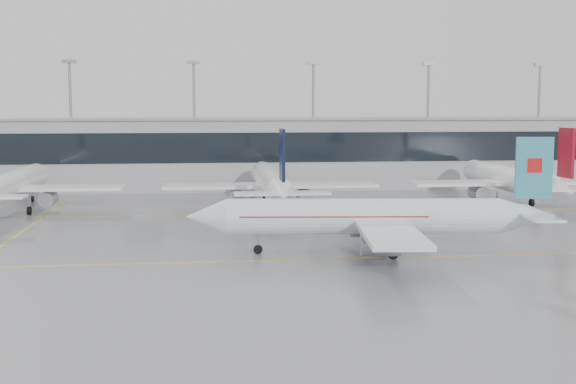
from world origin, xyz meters
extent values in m
plane|color=gray|center=(0.00, 0.00, 0.00)|extent=(320.00, 320.00, 0.00)
cube|color=yellow|center=(0.00, 0.00, 0.01)|extent=(120.00, 0.25, 0.01)
cube|color=yellow|center=(0.00, 30.00, 0.01)|extent=(120.00, 0.25, 0.01)
cube|color=yellow|center=(-30.00, 15.00, 0.01)|extent=(0.25, 60.00, 0.01)
cube|color=#9D9DA1|center=(0.00, 62.00, 6.00)|extent=(180.00, 15.00, 12.00)
cube|color=black|center=(0.00, 54.45, 7.50)|extent=(180.00, 0.20, 5.00)
cube|color=gray|center=(0.00, 62.00, 12.20)|extent=(182.00, 16.00, 0.40)
cylinder|color=gray|center=(-33.00, 68.00, 11.00)|extent=(0.50, 0.50, 22.00)
cube|color=gray|center=(-33.00, 68.00, 22.30)|extent=(2.40, 1.00, 0.60)
cylinder|color=gray|center=(-11.00, 68.00, 11.00)|extent=(0.50, 0.50, 22.00)
cube|color=gray|center=(-11.00, 68.00, 22.30)|extent=(2.40, 1.00, 0.60)
cylinder|color=gray|center=(11.00, 68.00, 11.00)|extent=(0.50, 0.50, 22.00)
cube|color=gray|center=(11.00, 68.00, 22.30)|extent=(2.40, 1.00, 0.60)
cylinder|color=gray|center=(33.00, 68.00, 11.00)|extent=(0.50, 0.50, 22.00)
cube|color=gray|center=(33.00, 68.00, 22.30)|extent=(2.40, 1.00, 0.60)
cylinder|color=gray|center=(55.00, 68.00, 11.00)|extent=(0.50, 0.50, 22.00)
cube|color=gray|center=(55.00, 68.00, 22.30)|extent=(2.40, 1.00, 0.60)
cylinder|color=white|center=(6.30, 2.26, 3.69)|extent=(26.76, 6.03, 3.48)
cone|color=white|center=(-8.90, 3.74, 3.69)|extent=(4.32, 3.85, 3.48)
cone|color=white|center=(22.29, 0.71, 3.69)|extent=(5.91, 4.01, 3.48)
cube|color=white|center=(7.79, 2.12, 3.29)|extent=(7.75, 29.10, 0.45)
cube|color=white|center=(22.49, 0.69, 3.99)|extent=(3.86, 11.28, 0.25)
cube|color=teal|center=(22.69, 0.67, 8.40)|extent=(3.62, 0.70, 5.94)
cylinder|color=gray|center=(6.83, -2.61, 1.79)|extent=(3.79, 2.44, 2.10)
cylinder|color=gray|center=(7.76, 6.94, 1.79)|extent=(3.79, 2.44, 2.10)
cylinder|color=gray|center=(-3.93, 3.25, 1.20)|extent=(0.20, 0.20, 1.50)
cylinder|color=black|center=(-3.93, 3.25, 0.45)|extent=(0.92, 0.39, 0.90)
cylinder|color=gray|center=(8.53, -0.57, 1.30)|extent=(0.24, 0.24, 1.50)
cylinder|color=black|center=(8.53, -0.57, 0.55)|extent=(1.14, 0.55, 1.10)
cylinder|color=gray|center=(9.04, 4.61, 1.30)|extent=(0.24, 0.24, 1.50)
cylinder|color=black|center=(9.04, 4.61, 0.55)|extent=(1.14, 0.55, 1.10)
cube|color=#B70F0F|center=(22.69, 0.67, 8.63)|extent=(1.44, 0.58, 1.40)
cube|color=#B70F0F|center=(3.31, 2.55, 3.89)|extent=(18.26, 5.24, 0.12)
cylinder|color=white|center=(-35.00, 35.00, 3.80)|extent=(3.59, 27.36, 3.59)
cone|color=white|center=(-35.00, 50.68, 3.80)|extent=(3.59, 4.00, 3.59)
cube|color=white|center=(-35.00, 33.50, 3.40)|extent=(29.64, 5.00, 0.45)
cylinder|color=gray|center=(-30.20, 34.00, 1.90)|extent=(2.10, 3.60, 2.10)
cylinder|color=gray|center=(-35.00, 45.68, 1.23)|extent=(0.20, 0.20, 1.56)
cylinder|color=black|center=(-35.00, 45.68, 0.45)|extent=(0.30, 0.90, 0.90)
cylinder|color=gray|center=(-32.40, 32.50, 1.33)|extent=(0.24, 0.24, 1.56)
cylinder|color=black|center=(-32.40, 32.50, 0.55)|extent=(0.45, 1.10, 1.10)
cylinder|color=white|center=(0.00, 35.00, 3.80)|extent=(3.59, 27.36, 3.59)
cone|color=white|center=(0.00, 50.68, 3.80)|extent=(3.59, 4.00, 3.59)
cone|color=white|center=(0.00, 18.52, 3.80)|extent=(3.59, 5.60, 3.59)
cube|color=white|center=(0.00, 33.50, 3.40)|extent=(29.64, 5.00, 0.45)
cube|color=white|center=(0.00, 18.32, 4.10)|extent=(11.40, 2.80, 0.25)
cube|color=black|center=(0.00, 18.12, 8.66)|extent=(0.35, 3.60, 6.12)
cylinder|color=gray|center=(-4.80, 34.00, 1.90)|extent=(2.10, 3.60, 2.10)
cylinder|color=gray|center=(4.80, 34.00, 1.90)|extent=(2.10, 3.60, 2.10)
cylinder|color=gray|center=(0.00, 45.68, 1.23)|extent=(0.20, 0.20, 1.56)
cylinder|color=black|center=(0.00, 45.68, 0.45)|extent=(0.30, 0.90, 0.90)
cylinder|color=gray|center=(-2.60, 32.50, 1.33)|extent=(0.24, 0.24, 1.56)
cylinder|color=black|center=(-2.60, 32.50, 0.55)|extent=(0.45, 1.10, 1.10)
cylinder|color=gray|center=(2.60, 32.50, 1.33)|extent=(0.24, 0.24, 1.56)
cylinder|color=black|center=(2.60, 32.50, 0.55)|extent=(0.45, 1.10, 1.10)
cylinder|color=white|center=(35.00, 35.00, 3.80)|extent=(3.59, 27.36, 3.59)
cone|color=white|center=(35.00, 50.68, 3.80)|extent=(3.59, 4.00, 3.59)
cone|color=white|center=(35.00, 18.52, 3.80)|extent=(3.59, 5.60, 3.59)
cube|color=white|center=(35.00, 33.50, 3.40)|extent=(29.64, 5.00, 0.45)
cube|color=white|center=(35.00, 18.32, 4.10)|extent=(11.40, 2.80, 0.25)
cube|color=maroon|center=(35.00, 18.12, 8.66)|extent=(0.35, 3.60, 6.12)
cylinder|color=gray|center=(30.20, 34.00, 1.90)|extent=(2.10, 3.60, 2.10)
cylinder|color=gray|center=(39.80, 34.00, 1.90)|extent=(2.10, 3.60, 2.10)
cylinder|color=gray|center=(35.00, 45.68, 1.23)|extent=(0.20, 0.20, 1.56)
cylinder|color=black|center=(35.00, 45.68, 0.45)|extent=(0.30, 0.90, 0.90)
cylinder|color=gray|center=(32.40, 32.50, 1.33)|extent=(0.24, 0.24, 1.56)
cylinder|color=black|center=(32.40, 32.50, 0.55)|extent=(0.45, 1.10, 1.10)
cylinder|color=gray|center=(37.60, 32.50, 1.33)|extent=(0.24, 0.24, 1.56)
cylinder|color=black|center=(37.60, 32.50, 0.55)|extent=(0.45, 1.10, 1.10)
camera|label=1|loc=(-8.71, -65.74, 14.24)|focal=45.00mm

